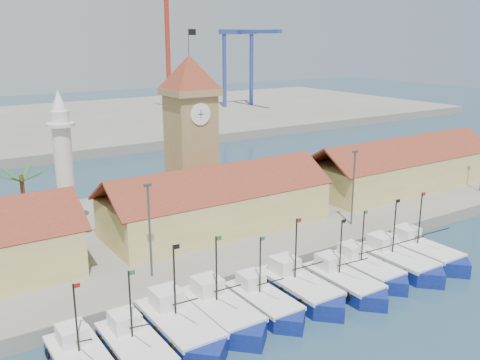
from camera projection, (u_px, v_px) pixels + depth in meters
ground at (333, 308)px, 47.48m from camera, size 400.00×400.00×0.00m
quay at (201, 223)px, 66.61m from camera, size 140.00×32.00×1.50m
terminal at (35, 127)px, 135.81m from camera, size 240.00×80.00×2.00m
boat_1 at (137, 352)px, 39.59m from camera, size 3.53×9.66×7.31m
boat_2 at (182, 329)px, 42.52m from camera, size 3.91×10.72×8.11m
boat_3 at (223, 314)px, 44.87m from camera, size 3.80×10.40×7.87m
boat_4 at (265, 304)px, 46.70m from camera, size 3.40×9.32×7.05m
boat_5 at (301, 290)px, 49.12m from camera, size 3.80×10.40×7.87m
boat_6 at (345, 284)px, 50.45m from camera, size 3.51×9.63×7.28m
boat_7 at (367, 271)px, 53.27m from camera, size 3.46×9.49×7.18m
boat_8 at (399, 263)px, 55.01m from camera, size 3.76×10.30×7.79m
boat_9 at (424, 254)px, 57.27m from camera, size 3.77×10.34×7.82m
hall_center at (217, 207)px, 62.54m from camera, size 27.04×10.13×7.61m
hall_right at (401, 170)px, 79.56m from camera, size 31.20×10.13×7.61m
clock_tower at (191, 132)px, 65.28m from camera, size 5.80×5.80×22.70m
minaret at (64, 163)px, 59.50m from camera, size 3.00×3.00×16.30m
palm_tree at (24, 204)px, 56.14m from camera, size 5.60×5.03×8.39m
lamp_posts at (260, 203)px, 55.71m from camera, size 80.70×0.25×9.03m
crane_red_right at (169, 29)px, 143.46m from camera, size 1.00×31.55×41.99m
gantry at (244, 47)px, 161.11m from camera, size 13.00×22.00×23.20m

